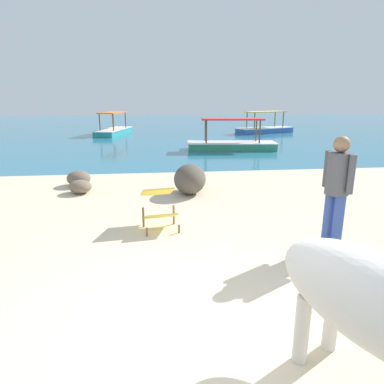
{
  "coord_description": "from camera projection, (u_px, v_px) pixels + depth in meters",
  "views": [
    {
      "loc": [
        -0.29,
        -2.77,
        2.16
      ],
      "look_at": [
        0.35,
        3.0,
        0.55
      ],
      "focal_mm": 32.19,
      "sensor_mm": 36.0,
      "label": 1
    }
  ],
  "objects": [
    {
      "name": "person_standing",
      "position": [
        337.0,
        185.0,
        4.73
      ],
      "size": [
        0.32,
        0.49,
        1.62
      ],
      "rotation": [
        0.0,
        0.0,
        3.46
      ],
      "color": "#334C99",
      "rests_on": "sand_beach"
    },
    {
      "name": "water_surface",
      "position": [
        157.0,
        128.0,
        24.33
      ],
      "size": [
        60.0,
        36.0,
        0.03
      ],
      "primitive_type": "cube",
      "color": "teal",
      "rests_on": "ground"
    },
    {
      "name": "shore_rock_medium",
      "position": [
        79.0,
        178.0,
        8.46
      ],
      "size": [
        0.77,
        0.79,
        0.37
      ],
      "primitive_type": "ellipsoid",
      "rotation": [
        0.0,
        0.0,
        2.01
      ],
      "color": "#6B5B4C",
      "rests_on": "sand_beach"
    },
    {
      "name": "boat_green",
      "position": [
        232.0,
        143.0,
        14.34
      ],
      "size": [
        3.77,
        1.52,
        1.29
      ],
      "rotation": [
        0.0,
        0.0,
        3.04
      ],
      "color": "#338E66",
      "rests_on": "water_surface"
    },
    {
      "name": "sand_beach",
      "position": [
        190.0,
        331.0,
        3.26
      ],
      "size": [
        18.0,
        14.0,
        0.04
      ],
      "primitive_type": "cube",
      "color": "beige",
      "rests_on": "ground"
    },
    {
      "name": "deck_chair_far",
      "position": [
        159.0,
        205.0,
        5.72
      ],
      "size": [
        0.64,
        0.84,
        0.68
      ],
      "rotation": [
        0.0,
        0.0,
        4.86
      ],
      "color": "brown",
      "rests_on": "sand_beach"
    },
    {
      "name": "shore_rock_large",
      "position": [
        190.0,
        179.0,
        7.74
      ],
      "size": [
        0.85,
        1.09,
        0.67
      ],
      "primitive_type": "ellipsoid",
      "rotation": [
        0.0,
        0.0,
        1.42
      ],
      "color": "brown",
      "rests_on": "sand_beach"
    },
    {
      "name": "cow",
      "position": [
        383.0,
        306.0,
        2.29
      ],
      "size": [
        1.15,
        2.09,
        1.18
      ],
      "rotation": [
        0.0,
        0.0,
        5.07
      ],
      "color": "beige",
      "rests_on": "sand_beach"
    },
    {
      "name": "shore_rock_small",
      "position": [
        80.0,
        187.0,
        7.81
      ],
      "size": [
        0.73,
        0.73,
        0.3
      ],
      "primitive_type": "ellipsoid",
      "rotation": [
        0.0,
        0.0,
        2.26
      ],
      "color": "#756651",
      "rests_on": "sand_beach"
    },
    {
      "name": "boat_teal",
      "position": [
        114.0,
        130.0,
        20.19
      ],
      "size": [
        2.01,
        3.84,
        1.29
      ],
      "rotation": [
        0.0,
        0.0,
        1.33
      ],
      "color": "teal",
      "rests_on": "water_surface"
    },
    {
      "name": "boat_blue",
      "position": [
        265.0,
        128.0,
        21.08
      ],
      "size": [
        3.84,
        2.37,
        1.29
      ],
      "rotation": [
        0.0,
        0.0,
        0.36
      ],
      "color": "#3866B7",
      "rests_on": "water_surface"
    }
  ]
}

